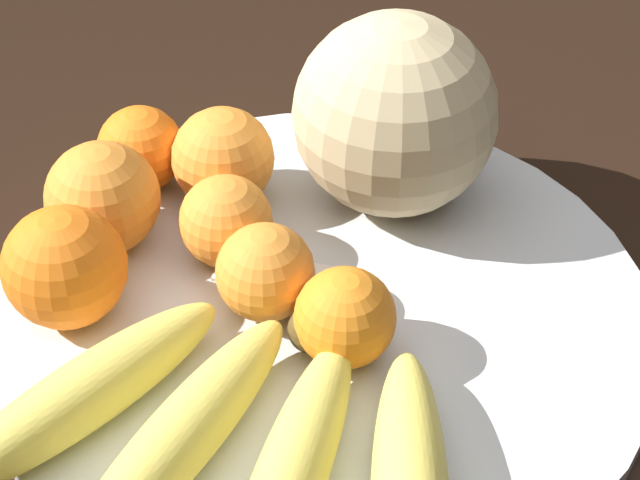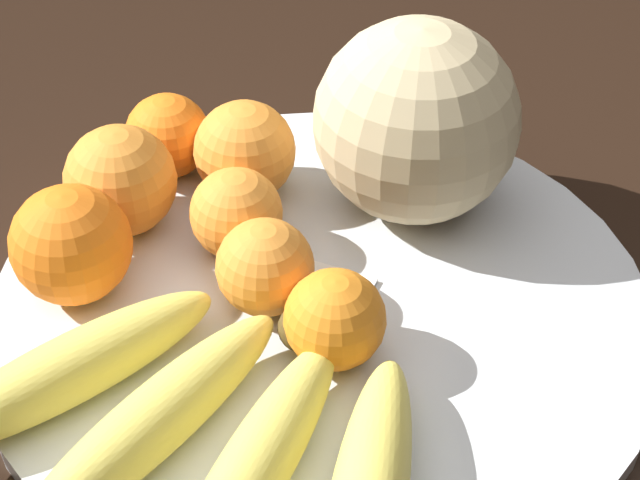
% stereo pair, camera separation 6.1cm
% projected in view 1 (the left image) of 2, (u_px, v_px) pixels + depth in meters
% --- Properties ---
extents(kitchen_table, '(1.41, 1.16, 0.74)m').
position_uv_depth(kitchen_table, '(204.00, 456.00, 0.68)').
color(kitchen_table, black).
rests_on(kitchen_table, ground_plane).
extents(fruit_bowl, '(0.40, 0.40, 0.01)m').
position_uv_depth(fruit_bowl, '(320.00, 310.00, 0.65)').
color(fruit_bowl, silver).
rests_on(fruit_bowl, kitchen_table).
extents(melon, '(0.13, 0.13, 0.13)m').
position_uv_depth(melon, '(395.00, 115.00, 0.68)').
color(melon, '#C6B284').
rests_on(melon, fruit_bowl).
extents(banana_bunch, '(0.28, 0.22, 0.04)m').
position_uv_depth(banana_bunch, '(244.00, 451.00, 0.54)').
color(banana_bunch, '#473819').
rests_on(banana_bunch, fruit_bowl).
extents(orange_front_left, '(0.06, 0.06, 0.06)m').
position_uv_depth(orange_front_left, '(265.00, 272.00, 0.62)').
color(orange_front_left, orange).
rests_on(orange_front_left, fruit_bowl).
extents(orange_front_right, '(0.07, 0.07, 0.07)m').
position_uv_depth(orange_front_right, '(65.00, 267.00, 0.62)').
color(orange_front_right, orange).
rests_on(orange_front_right, fruit_bowl).
extents(orange_mid_center, '(0.07, 0.07, 0.07)m').
position_uv_depth(orange_mid_center, '(223.00, 158.00, 0.70)').
color(orange_mid_center, orange).
rests_on(orange_mid_center, fruit_bowl).
extents(orange_back_left, '(0.06, 0.06, 0.06)m').
position_uv_depth(orange_back_left, '(226.00, 221.00, 0.66)').
color(orange_back_left, orange).
rests_on(orange_back_left, fruit_bowl).
extents(orange_back_right, '(0.06, 0.06, 0.06)m').
position_uv_depth(orange_back_right, '(141.00, 149.00, 0.71)').
color(orange_back_right, orange).
rests_on(orange_back_right, fruit_bowl).
extents(orange_top_small, '(0.07, 0.07, 0.07)m').
position_uv_depth(orange_top_small, '(103.00, 198.00, 0.66)').
color(orange_top_small, orange).
rests_on(orange_top_small, fruit_bowl).
extents(orange_side_extra, '(0.06, 0.06, 0.06)m').
position_uv_depth(orange_side_extra, '(345.00, 318.00, 0.60)').
color(orange_side_extra, orange).
rests_on(orange_side_extra, fruit_bowl).
extents(produce_tag, '(0.10, 0.03, 0.00)m').
position_uv_depth(produce_tag, '(292.00, 277.00, 0.66)').
color(produce_tag, white).
rests_on(produce_tag, fruit_bowl).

